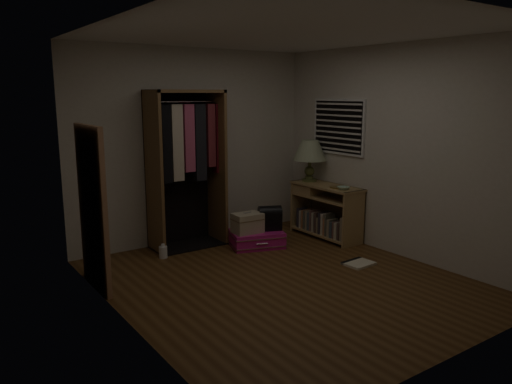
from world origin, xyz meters
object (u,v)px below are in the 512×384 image
Objects in this scene: pink_suitcase at (257,239)px; black_bag at (270,217)px; white_jug at (163,252)px; table_lamp at (310,151)px; console_bookshelf at (324,209)px; floor_mirror at (93,208)px; train_case at (247,223)px; open_wardrobe at (187,155)px.

pink_suitcase is 2.29× the size of black_bag.
table_lamp is at bearing -2.53° from white_jug.
console_bookshelf is 2.34m from white_jug.
floor_mirror is at bearing -153.87° from white_jug.
console_bookshelf is 2.80× the size of train_case.
table_lamp reaches higher than white_jug.
console_bookshelf is 0.86m from table_lamp.
pink_suitcase is 1.26m from white_jug.
train_case is at bearing 5.86° from floor_mirror.
floor_mirror reaches higher than console_bookshelf.
table_lamp is at bearing 37.89° from black_bag.
train_case is 1.47m from table_lamp.
console_bookshelf is 0.87m from black_bag.
table_lamp is (0.00, 0.33, 0.79)m from console_bookshelf.
pink_suitcase is (0.70, -0.57, -1.11)m from open_wardrobe.
pink_suitcase is at bearing 5.23° from floor_mirror.
console_bookshelf reaches higher than train_case.
table_lamp is 3.40× the size of white_jug.
open_wardrobe reaches higher than black_bag.
open_wardrobe is at bearing 157.47° from console_bookshelf.
pink_suitcase is at bearing -39.00° from open_wardrobe.
floor_mirror is (-1.49, -0.77, -0.36)m from open_wardrobe.
console_bookshelf is 1.10m from pink_suitcase.
black_bag is (0.19, -0.04, 0.27)m from pink_suitcase.
white_jug is at bearing -168.37° from black_bag.
white_jug is at bearing 177.47° from table_lamp.
table_lamp reaches higher than black_bag.
floor_mirror reaches higher than white_jug.
pink_suitcase is (-1.05, 0.16, -0.29)m from console_bookshelf.
console_bookshelf is 0.55× the size of open_wardrobe.
black_bag is 1.48m from white_jug.
open_wardrobe reaches higher than pink_suitcase.
white_jug is at bearing -150.39° from open_wardrobe.
console_bookshelf reaches higher than pink_suitcase.
black_bag is at bearing -34.44° from open_wardrobe.
console_bookshelf is 1.38× the size of pink_suitcase.
open_wardrobe is 1.18m from train_case.
console_bookshelf is at bearing 0.76° from floor_mirror.
floor_mirror is at bearing -170.13° from train_case.
pink_suitcase is at bearing -12.56° from white_jug.
black_bag is 0.58× the size of table_lamp.
white_jug is (-0.52, -0.30, -1.14)m from open_wardrobe.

